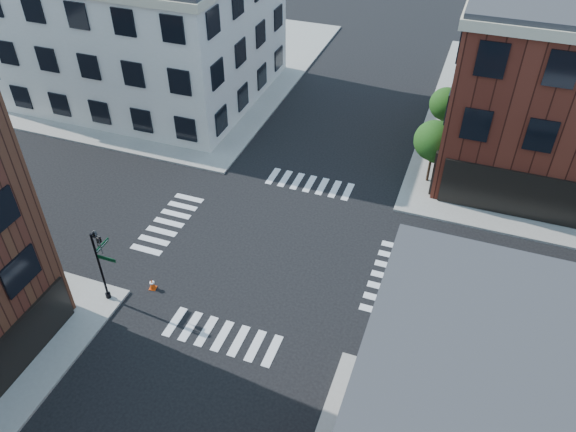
% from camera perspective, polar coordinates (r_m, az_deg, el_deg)
% --- Properties ---
extents(ground, '(120.00, 120.00, 0.00)m').
position_cam_1_polar(ground, '(33.41, -1.57, -3.30)').
color(ground, black).
rests_on(ground, ground).
extents(sidewalk_nw, '(30.00, 30.00, 0.15)m').
position_cam_1_polar(sidewalk_nw, '(57.88, -13.92, 15.06)').
color(sidewalk_nw, gray).
rests_on(sidewalk_nw, ground).
extents(building_nw, '(22.00, 16.00, 11.00)m').
position_cam_1_polar(building_nw, '(51.04, -15.89, 18.13)').
color(building_nw, silver).
rests_on(building_nw, ground).
extents(tree_near, '(2.69, 2.69, 4.49)m').
position_cam_1_polar(tree_near, '(38.18, 14.70, 7.22)').
color(tree_near, black).
rests_on(tree_near, ground).
extents(tree_far, '(2.43, 2.43, 4.07)m').
position_cam_1_polar(tree_far, '(43.59, 15.81, 10.72)').
color(tree_far, black).
rests_on(tree_far, ground).
extents(signal_pole, '(1.29, 1.24, 4.60)m').
position_cam_1_polar(signal_pole, '(30.09, -18.49, -4.17)').
color(signal_pole, black).
rests_on(signal_pole, ground).
extents(box_truck, '(9.07, 3.00, 4.06)m').
position_cam_1_polar(box_truck, '(27.89, 24.13, -12.55)').
color(box_truck, white).
rests_on(box_truck, ground).
extents(traffic_cone, '(0.43, 0.43, 0.68)m').
position_cam_1_polar(traffic_cone, '(31.70, -13.63, -6.74)').
color(traffic_cone, '#DC3F09').
rests_on(traffic_cone, ground).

